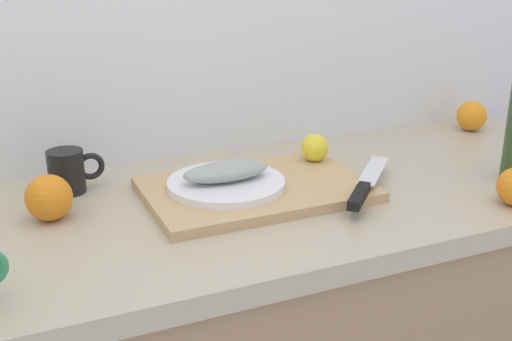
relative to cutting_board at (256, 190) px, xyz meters
name	(u,v)px	position (x,y,z in m)	size (l,w,h in m)	color
back_wall	(127,2)	(-0.16, 0.31, 0.34)	(3.20, 0.05, 2.50)	white
cutting_board	(256,190)	(0.00, 0.00, 0.00)	(0.43, 0.28, 0.02)	tan
white_plate	(226,184)	(-0.06, 0.01, 0.02)	(0.23, 0.23, 0.01)	white
fish_fillet	(226,171)	(-0.06, 0.01, 0.04)	(0.17, 0.07, 0.04)	#999E99
chef_knife	(365,186)	(0.18, -0.11, 0.02)	(0.22, 0.23, 0.02)	silver
lemon_0	(315,148)	(0.18, 0.08, 0.04)	(0.06, 0.06, 0.06)	yellow
coffee_mug_0	(68,171)	(-0.33, 0.16, 0.03)	(0.11, 0.07, 0.09)	black
orange_0	(49,198)	(-0.38, 0.04, 0.03)	(0.08, 0.08, 0.08)	orange
orange_3	(472,116)	(0.70, 0.18, 0.03)	(0.08, 0.08, 0.08)	orange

